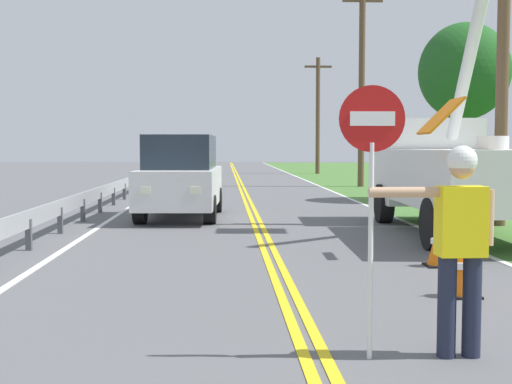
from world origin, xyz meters
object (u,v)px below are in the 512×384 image
(oncoming_suv_nearest, at_px, (181,176))
(utility_pole_mid, at_px, (362,83))
(stop_sign_paddle, at_px, (372,159))
(roadside_tree_verge, at_px, (464,72))
(utility_pole_near, at_px, (503,44))
(traffic_cone_lead, at_px, (462,269))
(traffic_cone_mid, at_px, (439,244))
(utility_bucket_truck, at_px, (450,165))
(utility_pole_far, at_px, (318,113))
(flagger_worker, at_px, (459,237))

(oncoming_suv_nearest, bearing_deg, utility_pole_mid, 60.93)
(stop_sign_paddle, bearing_deg, roadside_tree_verge, 67.98)
(oncoming_suv_nearest, bearing_deg, utility_pole_near, -15.71)
(stop_sign_paddle, xyz_separation_m, traffic_cone_lead, (1.64, 2.33, -1.37))
(utility_pole_mid, bearing_deg, traffic_cone_mid, -98.23)
(traffic_cone_lead, xyz_separation_m, traffic_cone_mid, (0.38, 2.06, 0.00))
(utility_bucket_truck, distance_m, utility_pole_mid, 16.65)
(stop_sign_paddle, xyz_separation_m, utility_pole_far, (5.02, 39.42, 2.32))
(utility_pole_mid, height_order, roadside_tree_verge, utility_pole_mid)
(traffic_cone_lead, bearing_deg, oncoming_suv_nearest, 113.04)
(oncoming_suv_nearest, relative_size, utility_pole_far, 0.61)
(flagger_worker, relative_size, roadside_tree_verge, 0.31)
(utility_pole_far, xyz_separation_m, traffic_cone_mid, (-3.01, -35.02, -3.69))
(traffic_cone_mid, relative_size, roadside_tree_verge, 0.12)
(utility_pole_near, bearing_deg, utility_pole_mid, 90.45)
(utility_bucket_truck, bearing_deg, utility_pole_near, 34.93)
(flagger_worker, xyz_separation_m, utility_bucket_truck, (2.78, 8.50, 0.38))
(oncoming_suv_nearest, xyz_separation_m, traffic_cone_lead, (3.97, -9.33, -0.72))
(utility_pole_far, bearing_deg, traffic_cone_lead, -95.22)
(oncoming_suv_nearest, relative_size, traffic_cone_mid, 6.68)
(flagger_worker, bearing_deg, roadside_tree_verge, 70.29)
(roadside_tree_verge, bearing_deg, utility_pole_mid, 102.14)
(utility_pole_far, bearing_deg, roadside_tree_verge, -85.74)
(utility_pole_mid, relative_size, utility_pole_far, 1.16)
(utility_pole_far, xyz_separation_m, roadside_tree_verge, (1.70, -22.80, 0.24))
(flagger_worker, bearing_deg, oncoming_suv_nearest, 104.91)
(utility_bucket_truck, xyz_separation_m, utility_pole_far, (1.47, 30.91, 2.60))
(utility_pole_near, distance_m, utility_pole_far, 29.84)
(traffic_cone_lead, bearing_deg, traffic_cone_mid, 79.65)
(roadside_tree_verge, bearing_deg, oncoming_suv_nearest, -151.29)
(stop_sign_paddle, relative_size, roadside_tree_verge, 0.39)
(oncoming_suv_nearest, bearing_deg, stop_sign_paddle, -78.69)
(utility_bucket_truck, height_order, roadside_tree_verge, roadside_tree_verge)
(utility_bucket_truck, bearing_deg, traffic_cone_lead, -107.24)
(utility_pole_near, bearing_deg, utility_pole_far, 90.12)
(oncoming_suv_nearest, distance_m, utility_pole_far, 28.87)
(utility_pole_far, height_order, traffic_cone_mid, utility_pole_far)
(utility_pole_far, height_order, roadside_tree_verge, utility_pole_far)
(flagger_worker, distance_m, traffic_cone_lead, 2.58)
(utility_pole_mid, bearing_deg, roadside_tree_verge, -77.86)
(utility_bucket_truck, height_order, utility_pole_far, utility_pole_far)
(stop_sign_paddle, distance_m, utility_pole_mid, 25.44)
(utility_bucket_truck, relative_size, utility_pole_far, 0.89)
(flagger_worker, distance_m, utility_pole_near, 10.94)
(traffic_cone_mid, height_order, roadside_tree_verge, roadside_tree_verge)
(utility_pole_mid, distance_m, roadside_tree_verge, 8.36)
(utility_bucket_truck, distance_m, roadside_tree_verge, 9.16)
(utility_pole_far, bearing_deg, traffic_cone_mid, -94.91)
(utility_pole_near, xyz_separation_m, roadside_tree_verge, (1.64, 7.04, 0.14))
(flagger_worker, height_order, traffic_cone_mid, flagger_worker)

